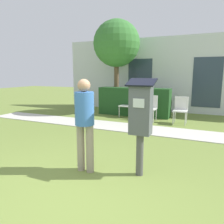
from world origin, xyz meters
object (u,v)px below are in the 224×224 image
at_px(outdoor_chair_middle, 150,106).
at_px(outdoor_chair_right, 181,108).
at_px(person_standing, 85,118).
at_px(parking_meter, 141,115).
at_px(outdoor_chair_left, 127,103).

height_order(outdoor_chair_middle, outdoor_chair_right, same).
height_order(person_standing, outdoor_chair_middle, person_standing).
height_order(parking_meter, outdoor_chair_left, parking_meter).
xyz_separation_m(parking_meter, outdoor_chair_left, (-1.95, 4.54, -0.49)).
xyz_separation_m(parking_meter, outdoor_chair_middle, (-0.92, 4.19, -0.49)).
bearing_deg(outdoor_chair_right, person_standing, -113.96).
relative_size(parking_meter, outdoor_chair_middle, 1.77).
relative_size(person_standing, outdoor_chair_middle, 1.76).
distance_m(parking_meter, person_standing, 0.93).
distance_m(person_standing, outdoor_chair_right, 4.59).
bearing_deg(outdoor_chair_middle, outdoor_chair_right, 26.60).
bearing_deg(parking_meter, outdoor_chair_right, 88.55).
bearing_deg(outdoor_chair_middle, outdoor_chair_left, -173.72).
relative_size(outdoor_chair_left, outdoor_chair_right, 1.00).
bearing_deg(outdoor_chair_right, outdoor_chair_middle, 170.28).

